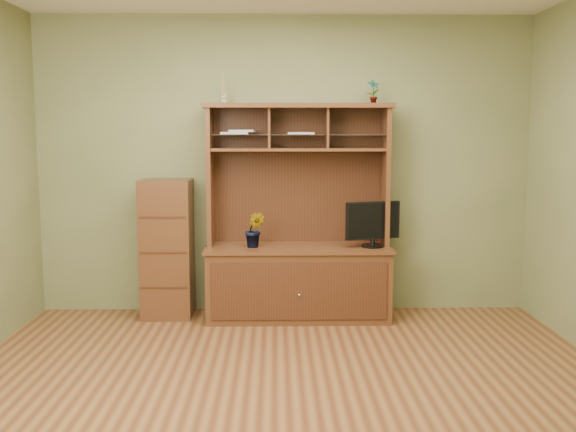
{
  "coord_description": "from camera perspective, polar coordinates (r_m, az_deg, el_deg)",
  "views": [
    {
      "loc": [
        -0.08,
        -3.89,
        1.63
      ],
      "look_at": [
        0.02,
        1.2,
        0.98
      ],
      "focal_mm": 40.0,
      "sensor_mm": 36.0,
      "label": 1
    }
  ],
  "objects": [
    {
      "name": "magazines",
      "position": [
        5.7,
        -2.59,
        7.42
      ],
      "size": [
        0.83,
        0.21,
        0.04
      ],
      "color": "#B4B4B9",
      "rests_on": "media_hutch"
    },
    {
      "name": "top_plant",
      "position": [
        5.78,
        7.58,
        10.91
      ],
      "size": [
        0.13,
        0.11,
        0.21
      ],
      "primitive_type": "imported",
      "rotation": [
        0.0,
        0.0,
        0.29
      ],
      "color": "#2F5E21",
      "rests_on": "media_hutch"
    },
    {
      "name": "side_cabinet",
      "position": [
        5.85,
        -10.68,
        -2.85
      ],
      "size": [
        0.44,
        0.4,
        1.24
      ],
      "color": "#4F2D16",
      "rests_on": "room"
    },
    {
      "name": "media_hutch",
      "position": [
        5.73,
        0.9,
        -3.91
      ],
      "size": [
        1.66,
        0.61,
        1.9
      ],
      "color": "#4F2D16",
      "rests_on": "room"
    },
    {
      "name": "room",
      "position": [
        3.91,
        0.05,
        3.11
      ],
      "size": [
        4.54,
        4.04,
        2.74
      ],
      "color": "#593019",
      "rests_on": "ground"
    },
    {
      "name": "orchid_plant",
      "position": [
        5.6,
        -2.98,
        -1.22
      ],
      "size": [
        0.2,
        0.17,
        0.31
      ],
      "primitive_type": "imported",
      "rotation": [
        0.0,
        0.0,
        -0.19
      ],
      "color": "#385E20",
      "rests_on": "media_hutch"
    },
    {
      "name": "reed_diffuser",
      "position": [
        5.73,
        -5.83,
        10.94
      ],
      "size": [
        0.05,
        0.05,
        0.26
      ],
      "color": "silver",
      "rests_on": "media_hutch"
    },
    {
      "name": "monitor",
      "position": [
        5.66,
        7.55,
        -0.65
      ],
      "size": [
        0.49,
        0.2,
        0.4
      ],
      "rotation": [
        0.0,
        0.0,
        0.32
      ],
      "color": "black",
      "rests_on": "media_hutch"
    }
  ]
}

